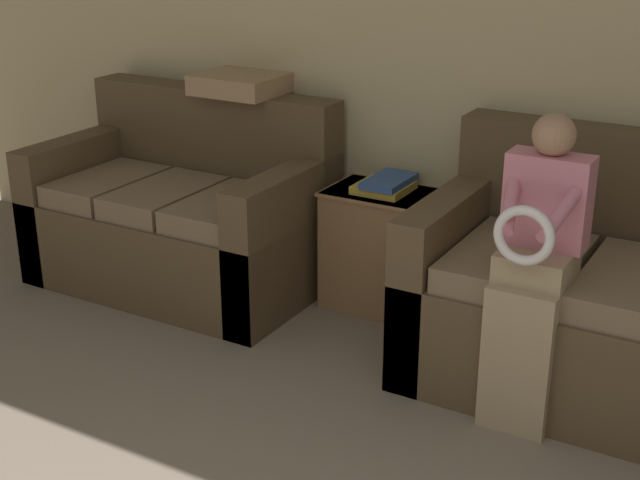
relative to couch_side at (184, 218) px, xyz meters
name	(u,v)px	position (x,y,z in m)	size (l,w,h in m)	color
wall_back	(600,62)	(1.95, 0.47, 0.92)	(7.81, 0.06, 2.55)	#C6B789
couch_side	(184,218)	(0.00, 0.00, 0.00)	(1.48, 0.87, 0.99)	brown
child_left_seated	(535,261)	(2.00, -0.41, 0.31)	(0.32, 0.37, 1.21)	tan
side_shelf	(383,248)	(1.06, 0.23, -0.04)	(0.57, 0.38, 0.61)	olive
book_stack	(386,185)	(1.06, 0.24, 0.29)	(0.24, 0.30, 0.07)	gold
throw_pillow	(243,83)	(0.20, 0.29, 0.69)	(0.43, 0.43, 0.10)	#A38460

